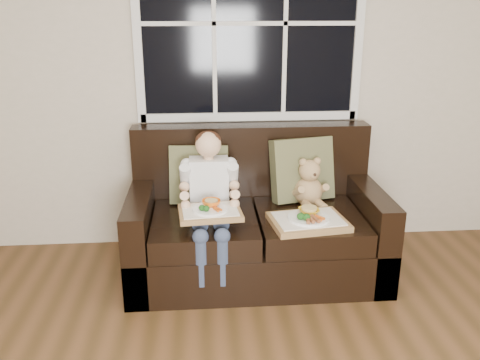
{
  "coord_description": "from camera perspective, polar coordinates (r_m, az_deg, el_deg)",
  "views": [
    {
      "loc": [
        -0.24,
        -1.2,
        1.76
      ],
      "look_at": [
        0.0,
        1.85,
        0.71
      ],
      "focal_mm": 38.0,
      "sensor_mm": 36.0,
      "label": 1
    }
  ],
  "objects": [
    {
      "name": "child",
      "position": [
        3.29,
        -3.45,
        -1.02
      ],
      "size": [
        0.37,
        0.59,
        0.85
      ],
      "color": "white",
      "rests_on": "loveseat"
    },
    {
      "name": "teddy_bear",
      "position": [
        3.54,
        7.75,
        -0.61
      ],
      "size": [
        0.23,
        0.28,
        0.35
      ],
      "rotation": [
        0.0,
        0.0,
        0.19
      ],
      "color": "tan",
      "rests_on": "loveseat"
    },
    {
      "name": "pillow_left",
      "position": [
        3.55,
        -4.61,
        0.63
      ],
      "size": [
        0.42,
        0.21,
        0.42
      ],
      "rotation": [
        -0.21,
        0.0,
        -0.07
      ],
      "color": "brown",
      "rests_on": "loveseat"
    },
    {
      "name": "room_walls",
      "position": [
        1.23,
        6.75,
        11.12
      ],
      "size": [
        4.52,
        5.02,
        2.71
      ],
      "color": "beige",
      "rests_on": "ground"
    },
    {
      "name": "pillow_right",
      "position": [
        3.61,
        6.99,
        1.19
      ],
      "size": [
        0.48,
        0.3,
        0.45
      ],
      "rotation": [
        -0.21,
        0.0,
        0.25
      ],
      "color": "brown",
      "rests_on": "loveseat"
    },
    {
      "name": "tray_right",
      "position": [
        3.24,
        7.67,
        -4.49
      ],
      "size": [
        0.51,
        0.41,
        0.11
      ],
      "rotation": [
        0.0,
        0.0,
        0.14
      ],
      "color": "#AB7A4D",
      "rests_on": "loveseat"
    },
    {
      "name": "tray_left",
      "position": [
        3.12,
        -3.38,
        -3.48
      ],
      "size": [
        0.4,
        0.32,
        0.09
      ],
      "rotation": [
        0.0,
        0.0,
        0.09
      ],
      "color": "#AB7A4D",
      "rests_on": "child"
    },
    {
      "name": "window_back",
      "position": [
        3.7,
        1.1,
        17.18
      ],
      "size": [
        1.62,
        0.04,
        1.37
      ],
      "color": "black",
      "rests_on": "room_walls"
    },
    {
      "name": "loveseat",
      "position": [
        3.55,
        1.69,
        -5.27
      ],
      "size": [
        1.7,
        0.92,
        0.96
      ],
      "color": "black",
      "rests_on": "ground"
    }
  ]
}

